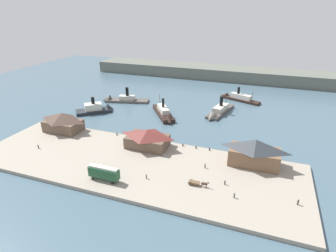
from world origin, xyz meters
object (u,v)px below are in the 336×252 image
ferry_shed_east_terminal (255,152)px  mooring_post_east (209,149)px  ferry_approaching_west (164,114)px  ferry_moored_west (218,112)px  ferry_shed_west_terminal (147,138)px  mooring_post_west (117,134)px  pedestrian_by_tram (225,183)px  ferry_approaching_east (98,109)px  horse_cart (198,183)px  pedestrian_near_west_shed (146,176)px  pedestrian_near_east_shed (205,166)px  ferry_outer_harbor (120,100)px  pedestrian_at_waters_edge (298,202)px  pedestrian_walking_east (234,195)px  mooring_post_center_east (196,147)px  mooring_post_center_west (183,145)px  pedestrian_standing_center (38,146)px  ferry_shed_central_terminal (63,122)px  ferry_departing_north (237,98)px  street_tram (104,172)px

ferry_shed_east_terminal → mooring_post_east: 16.65m
ferry_approaching_west → ferry_moored_west: 26.24m
ferry_shed_west_terminal → mooring_post_west: 16.52m
ferry_shed_east_terminal → pedestrian_by_tram: 16.52m
ferry_approaching_east → ferry_approaching_west: bearing=8.6°
horse_cart → ferry_approaching_west: 57.87m
pedestrian_near_west_shed → ferry_moored_west: size_ratio=0.06×
pedestrian_near_east_shed → ferry_outer_harbor: ferry_outer_harbor is taller
pedestrian_at_waters_edge → pedestrian_walking_east: 16.25m
pedestrian_by_tram → mooring_post_east: pedestrian_by_tram is taller
mooring_post_center_east → mooring_post_center_west: (-5.00, 0.01, 0.00)m
ferry_shed_west_terminal → pedestrian_near_west_shed: bearing=-67.1°
ferry_shed_west_terminal → pedestrian_standing_center: 39.87m
pedestrian_standing_center → pedestrian_near_west_shed: (44.94, -4.14, 0.01)m
horse_cart → mooring_post_center_west: horse_cart is taller
ferry_shed_west_terminal → mooring_post_east: 22.81m
ferry_shed_central_terminal → pedestrian_walking_east: size_ratio=9.24×
ferry_approaching_west → ferry_approaching_east: bearing=-171.4°
mooring_post_east → ferry_departing_north: 66.33m
ferry_shed_east_terminal → ferry_moored_west: (-19.89, 43.97, -4.42)m
pedestrian_near_east_shed → mooring_post_east: 12.17m
pedestrian_walking_east → pedestrian_by_tram: (-3.38, 5.18, -0.05)m
mooring_post_center_east → ferry_moored_west: (0.53, 39.77, -0.32)m
pedestrian_by_tram → ferry_departing_north: size_ratio=0.06×
mooring_post_east → ferry_departing_north: bearing=89.0°
ferry_shed_central_terminal → ferry_departing_north: 93.50m
ferry_shed_west_terminal → ferry_shed_east_terminal: 37.61m
ferry_shed_central_terminal → pedestrian_at_waters_edge: bearing=-11.2°
ferry_shed_east_terminal → ferry_departing_north: bearing=101.5°
ferry_shed_west_terminal → ferry_approaching_east: size_ratio=0.83×
street_tram → ferry_approaching_west: ferry_approaching_west is taller
pedestrian_by_tram → mooring_post_center_east: pedestrian_by_tram is taller
pedestrian_near_west_shed → horse_cart: bearing=6.7°
mooring_post_center_east → ferry_shed_central_terminal: bearing=-176.3°
ferry_shed_central_terminal → ferry_approaching_west: (32.65, 31.64, -3.68)m
mooring_post_west → ferry_moored_west: 51.81m
pedestrian_near_west_shed → mooring_post_east: 27.80m
pedestrian_by_tram → mooring_post_west: 50.01m
pedestrian_near_west_shed → mooring_post_center_west: 24.12m
pedestrian_near_west_shed → pedestrian_by_tram: bearing=12.5°
horse_cart → pedestrian_near_east_shed: bearing=90.9°
horse_cart → ferry_shed_east_terminal: bearing=51.5°
ferry_shed_central_terminal → mooring_post_east: bearing=3.7°
ferry_shed_central_terminal → ferry_shed_west_terminal: bearing=-1.5°
ferry_shed_central_terminal → pedestrian_by_tram: size_ratio=9.89×
ferry_outer_harbor → ferry_moored_west: size_ratio=1.03×
pedestrian_by_tram → ferry_departing_north: 85.65m
ferry_shed_east_terminal → pedestrian_by_tram: (-6.82, -14.54, -3.86)m
pedestrian_near_west_shed → pedestrian_near_east_shed: (15.19, 11.91, 0.05)m
street_tram → pedestrian_walking_east: (37.50, 4.81, -1.87)m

